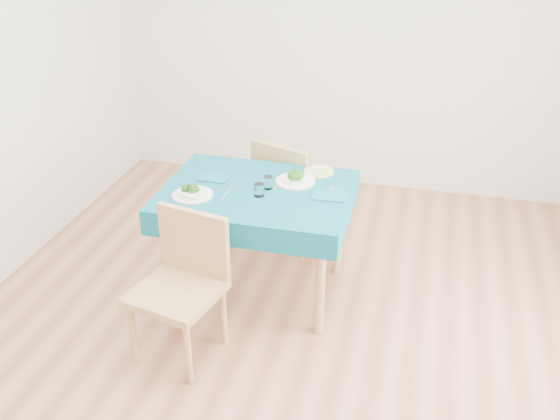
% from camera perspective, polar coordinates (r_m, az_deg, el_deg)
% --- Properties ---
extents(room_shell, '(4.02, 4.52, 2.73)m').
position_cam_1_polar(room_shell, '(3.25, 0.00, 7.78)').
color(room_shell, brown).
rests_on(room_shell, ground).
extents(table, '(1.17, 0.89, 0.76)m').
position_cam_1_polar(table, '(4.07, -2.04, -2.92)').
color(table, '#084C5C').
rests_on(table, ground).
extents(chair_near, '(0.54, 0.58, 1.12)m').
position_cam_1_polar(chair_near, '(3.48, -9.65, -5.68)').
color(chair_near, '#A77E4E').
rests_on(chair_near, ground).
extents(chair_far, '(0.60, 0.62, 1.13)m').
position_cam_1_polar(chair_far, '(4.57, 1.36, 3.38)').
color(chair_far, '#A77E4E').
rests_on(chair_far, ground).
extents(bowl_near, '(0.25, 0.25, 0.08)m').
position_cam_1_polar(bowl_near, '(3.83, -8.02, 1.80)').
color(bowl_near, white).
rests_on(bowl_near, table).
extents(bowl_far, '(0.26, 0.26, 0.08)m').
position_cam_1_polar(bowl_far, '(3.97, 1.43, 3.07)').
color(bowl_far, white).
rests_on(bowl_far, table).
extents(fork_near, '(0.06, 0.17, 0.00)m').
position_cam_1_polar(fork_near, '(3.91, -9.28, 1.65)').
color(fork_near, silver).
rests_on(fork_near, table).
extents(knife_near, '(0.02, 0.21, 0.00)m').
position_cam_1_polar(knife_near, '(3.85, -4.88, 1.55)').
color(knife_near, silver).
rests_on(knife_near, table).
extents(fork_far, '(0.05, 0.17, 0.00)m').
position_cam_1_polar(fork_far, '(3.95, -0.12, 2.35)').
color(fork_far, silver).
rests_on(fork_far, table).
extents(knife_far, '(0.09, 0.22, 0.00)m').
position_cam_1_polar(knife_far, '(3.86, 4.19, 1.60)').
color(knife_far, silver).
rests_on(knife_far, table).
extents(napkin_near, '(0.20, 0.14, 0.01)m').
position_cam_1_polar(napkin_near, '(4.06, -6.11, 2.96)').
color(napkin_near, '#0C5666').
rests_on(napkin_near, table).
extents(napkin_far, '(0.21, 0.15, 0.01)m').
position_cam_1_polar(napkin_far, '(3.81, 4.50, 1.29)').
color(napkin_far, '#0C5666').
rests_on(napkin_far, table).
extents(tumbler_center, '(0.06, 0.06, 0.08)m').
position_cam_1_polar(tumbler_center, '(3.89, -1.11, 2.52)').
color(tumbler_center, white).
rests_on(tumbler_center, table).
extents(tumbler_side, '(0.06, 0.06, 0.08)m').
position_cam_1_polar(tumbler_side, '(3.80, -1.92, 1.85)').
color(tumbler_side, white).
rests_on(tumbler_side, table).
extents(side_plate, '(0.20, 0.20, 0.01)m').
position_cam_1_polar(side_plate, '(4.13, 3.59, 3.54)').
color(side_plate, '#C0DA6A').
rests_on(side_plate, table).
extents(bread_slice, '(0.11, 0.11, 0.01)m').
position_cam_1_polar(bread_slice, '(4.13, 3.60, 3.70)').
color(bread_slice, beige).
rests_on(bread_slice, side_plate).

